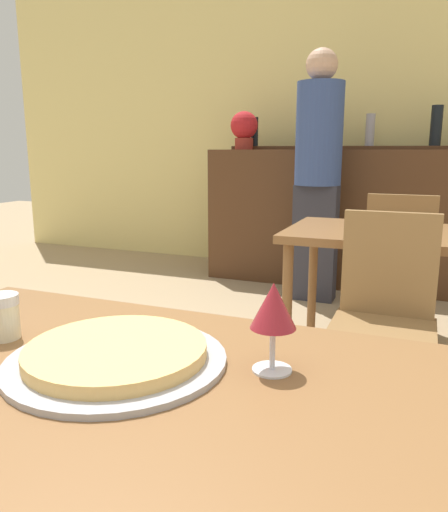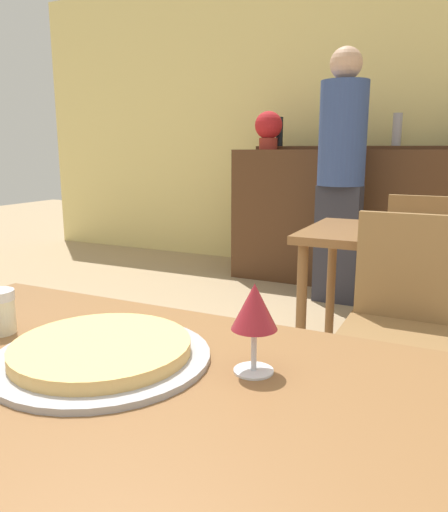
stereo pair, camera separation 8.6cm
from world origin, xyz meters
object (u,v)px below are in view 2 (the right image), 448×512
chair_far_side_front (398,312)px  person_standing (341,168)px  potted_plant (268,128)px  wine_glass (254,309)px  chair_far_side_back (421,260)px  pizza_tray (102,352)px

chair_far_side_front → person_standing: bearing=110.6°
person_standing → potted_plant: (-0.77, 0.53, 0.31)m
chair_far_side_front → wine_glass: bearing=-94.9°
wine_glass → potted_plant: size_ratio=0.48×
chair_far_side_back → pizza_tray: chair_far_side_back is taller
pizza_tray → wine_glass: bearing=15.9°
chair_far_side_back → potted_plant: 2.01m
chair_far_side_back → pizza_tray: size_ratio=2.25×
chair_far_side_front → person_standing: (-0.64, 1.69, 0.49)m
pizza_tray → chair_far_side_front: bearing=74.1°
chair_far_side_back → pizza_tray: (-0.37, -2.36, 0.26)m
pizza_tray → potted_plant: bearing=106.3°
pizza_tray → potted_plant: 3.73m
pizza_tray → wine_glass: wine_glass is taller
chair_far_side_front → pizza_tray: size_ratio=2.25×
chair_far_side_front → chair_far_side_back: same height
pizza_tray → potted_plant: (-1.04, 3.54, 0.54)m
chair_far_side_back → potted_plant: bearing=-40.0°
chair_far_side_back → wine_glass: wine_glass is taller
person_standing → wine_glass: 2.98m
wine_glass → person_standing: bearing=100.3°
person_standing → chair_far_side_back: bearing=-45.7°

